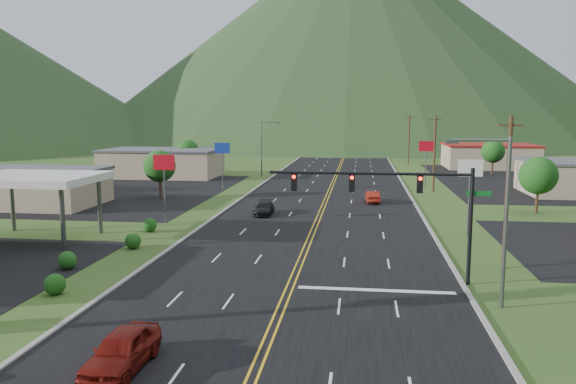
# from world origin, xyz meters

# --- Properties ---
(ground) EXTENTS (500.00, 500.00, 0.00)m
(ground) POSITION_xyz_m (0.00, 0.00, 0.00)
(ground) COLOR #273E16
(ground) RESTS_ON ground
(road) EXTENTS (20.00, 460.00, 0.04)m
(road) POSITION_xyz_m (0.00, 0.00, 0.00)
(road) COLOR black
(road) RESTS_ON ground
(curb_west) EXTENTS (0.30, 460.00, 0.14)m
(curb_west) POSITION_xyz_m (-10.15, 0.00, 0.00)
(curb_west) COLOR gray
(curb_west) RESTS_ON ground
(traffic_signal) EXTENTS (13.10, 0.43, 7.00)m
(traffic_signal) POSITION_xyz_m (6.48, 14.00, 5.33)
(traffic_signal) COLOR black
(traffic_signal) RESTS_ON ground
(streetlight_east) EXTENTS (3.28, 0.25, 9.00)m
(streetlight_east) POSITION_xyz_m (11.18, 10.00, 5.18)
(streetlight_east) COLOR #59595E
(streetlight_east) RESTS_ON ground
(streetlight_west) EXTENTS (3.28, 0.25, 9.00)m
(streetlight_west) POSITION_xyz_m (-11.68, 70.00, 5.18)
(streetlight_west) COLOR #59595E
(streetlight_west) RESTS_ON ground
(gas_canopy) EXTENTS (10.00, 8.00, 5.30)m
(gas_canopy) POSITION_xyz_m (-22.00, 22.00, 4.87)
(gas_canopy) COLOR white
(gas_canopy) RESTS_ON ground
(building_west_mid) EXTENTS (14.40, 10.40, 4.10)m
(building_west_mid) POSITION_xyz_m (-32.00, 38.00, 2.27)
(building_west_mid) COLOR tan
(building_west_mid) RESTS_ON ground
(building_west_far) EXTENTS (18.40, 11.40, 4.50)m
(building_west_far) POSITION_xyz_m (-28.00, 68.00, 2.26)
(building_west_far) COLOR tan
(building_west_far) RESTS_ON ground
(building_east_far) EXTENTS (16.40, 12.40, 4.50)m
(building_east_far) POSITION_xyz_m (28.00, 90.00, 2.26)
(building_east_far) COLOR tan
(building_east_far) RESTS_ON ground
(pole_sign_west_a) EXTENTS (2.00, 0.18, 6.40)m
(pole_sign_west_a) POSITION_xyz_m (-14.00, 30.00, 5.05)
(pole_sign_west_a) COLOR #59595E
(pole_sign_west_a) RESTS_ON ground
(pole_sign_west_b) EXTENTS (2.00, 0.18, 6.40)m
(pole_sign_west_b) POSITION_xyz_m (-14.00, 52.00, 5.05)
(pole_sign_west_b) COLOR #59595E
(pole_sign_west_b) RESTS_ON ground
(pole_sign_east_a) EXTENTS (2.00, 0.18, 6.40)m
(pole_sign_east_a) POSITION_xyz_m (13.00, 28.00, 5.05)
(pole_sign_east_a) COLOR #59595E
(pole_sign_east_a) RESTS_ON ground
(pole_sign_east_b) EXTENTS (2.00, 0.18, 6.40)m
(pole_sign_east_b) POSITION_xyz_m (13.00, 60.00, 5.05)
(pole_sign_east_b) COLOR #59595E
(pole_sign_east_b) RESTS_ON ground
(tree_west_a) EXTENTS (3.84, 3.84, 5.82)m
(tree_west_a) POSITION_xyz_m (-20.00, 45.00, 3.89)
(tree_west_a) COLOR #382314
(tree_west_a) RESTS_ON ground
(tree_west_b) EXTENTS (3.84, 3.84, 5.82)m
(tree_west_b) POSITION_xyz_m (-25.00, 72.00, 3.89)
(tree_west_b) COLOR #382314
(tree_west_b) RESTS_ON ground
(tree_east_a) EXTENTS (3.84, 3.84, 5.82)m
(tree_east_a) POSITION_xyz_m (22.00, 40.00, 3.89)
(tree_east_a) COLOR #382314
(tree_east_a) RESTS_ON ground
(tree_east_b) EXTENTS (3.84, 3.84, 5.82)m
(tree_east_b) POSITION_xyz_m (26.00, 78.00, 3.89)
(tree_east_b) COLOR #382314
(tree_east_b) RESTS_ON ground
(utility_pole_a) EXTENTS (1.60, 0.28, 10.00)m
(utility_pole_a) POSITION_xyz_m (13.50, 18.00, 5.13)
(utility_pole_a) COLOR #382314
(utility_pole_a) RESTS_ON ground
(utility_pole_b) EXTENTS (1.60, 0.28, 10.00)m
(utility_pole_b) POSITION_xyz_m (13.50, 55.00, 5.13)
(utility_pole_b) COLOR #382314
(utility_pole_b) RESTS_ON ground
(utility_pole_c) EXTENTS (1.60, 0.28, 10.00)m
(utility_pole_c) POSITION_xyz_m (13.50, 95.00, 5.13)
(utility_pole_c) COLOR #382314
(utility_pole_c) RESTS_ON ground
(utility_pole_d) EXTENTS (1.60, 0.28, 10.00)m
(utility_pole_d) POSITION_xyz_m (13.50, 135.00, 5.13)
(utility_pole_d) COLOR #382314
(utility_pole_d) RESTS_ON ground
(mountain_n) EXTENTS (220.00, 220.00, 85.00)m
(mountain_n) POSITION_xyz_m (0.00, 220.00, 42.50)
(mountain_n) COLOR black
(mountain_n) RESTS_ON ground
(car_red_near) EXTENTS (1.99, 4.69, 1.58)m
(car_red_near) POSITION_xyz_m (-5.27, 0.47, 0.79)
(car_red_near) COLOR maroon
(car_red_near) RESTS_ON ground
(car_dark_mid) EXTENTS (1.87, 4.36, 1.25)m
(car_dark_mid) POSITION_xyz_m (-5.61, 35.45, 0.63)
(car_dark_mid) COLOR black
(car_dark_mid) RESTS_ON ground
(car_red_far) EXTENTS (1.73, 4.13, 1.33)m
(car_red_far) POSITION_xyz_m (5.42, 44.74, 0.66)
(car_red_far) COLOR maroon
(car_red_far) RESTS_ON ground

